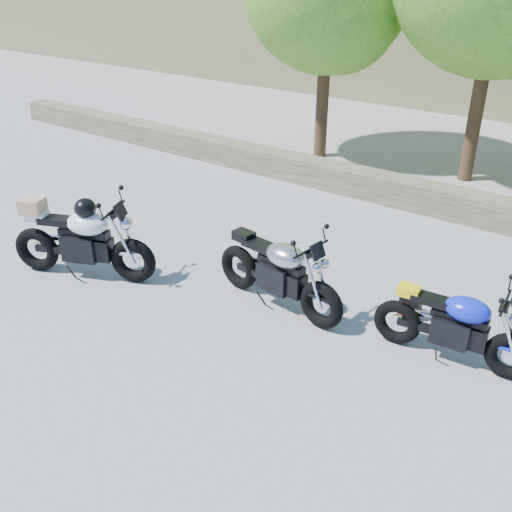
# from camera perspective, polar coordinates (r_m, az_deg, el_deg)

# --- Properties ---
(ground) EXTENTS (90.00, 90.00, 0.00)m
(ground) POSITION_cam_1_polar(r_m,az_deg,el_deg) (7.12, -6.14, -7.93)
(ground) COLOR gray
(ground) RESTS_ON ground
(stone_wall) EXTENTS (22.00, 0.55, 0.50)m
(stone_wall) POSITION_cam_1_polar(r_m,az_deg,el_deg) (11.18, 13.04, 6.59)
(stone_wall) COLOR #4F4034
(stone_wall) RESTS_ON ground
(silver_bike) EXTENTS (2.07, 0.65, 1.04)m
(silver_bike) POSITION_cam_1_polar(r_m,az_deg,el_deg) (7.39, 2.30, -1.69)
(silver_bike) COLOR black
(silver_bike) RESTS_ON ground
(white_bike) EXTENTS (2.08, 1.05, 1.22)m
(white_bike) POSITION_cam_1_polar(r_m,az_deg,el_deg) (8.46, -17.10, 1.68)
(white_bike) COLOR black
(white_bike) RESTS_ON ground
(blue_bike) EXTENTS (1.85, 0.59, 0.93)m
(blue_bike) POSITION_cam_1_polar(r_m,az_deg,el_deg) (6.82, 19.27, -6.68)
(blue_bike) COLOR black
(blue_bike) RESTS_ON ground
(backpack) EXTENTS (0.27, 0.24, 0.35)m
(backpack) POSITION_cam_1_polar(r_m,az_deg,el_deg) (7.61, 15.17, -4.73)
(backpack) COLOR black
(backpack) RESTS_ON ground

